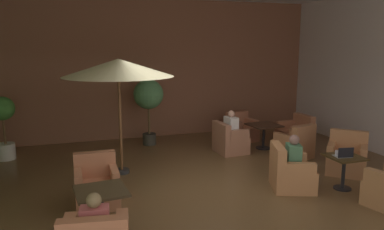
{
  "coord_description": "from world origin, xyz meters",
  "views": [
    {
      "loc": [
        -2.36,
        -6.6,
        2.74
      ],
      "look_at": [
        0.0,
        0.44,
        1.35
      ],
      "focal_mm": 34.86,
      "sensor_mm": 36.0,
      "label": 1
    }
  ],
  "objects_px": {
    "patron_blue_shirt": "(294,153)",
    "patron_by_window": "(95,219)",
    "potted_tree_left_corner": "(3,121)",
    "cafe_table_front_right": "(101,198)",
    "armchair_mid_center_west": "(241,130)",
    "open_laptop": "(344,155)",
    "armchair_mid_center_south": "(296,134)",
    "armchair_front_right_east": "(97,186)",
    "cafe_table_front_left": "(344,164)",
    "patron_with_friend": "(231,125)",
    "armchair_mid_center_north": "(230,141)",
    "cafe_table_mid_center": "(264,130)",
    "patio_umbrella_tall_red": "(118,68)",
    "iced_drink_cup": "(337,153)",
    "potted_tree_mid_left": "(148,98)",
    "armchair_front_left_north": "(347,158)",
    "armchair_mid_center_east": "(295,145)",
    "armchair_front_left_east": "(290,173)"
  },
  "relations": [
    {
      "from": "cafe_table_mid_center",
      "to": "patron_by_window",
      "type": "xyz_separation_m",
      "value": [
        -4.7,
        -4.28,
        0.17
      ]
    },
    {
      "from": "cafe_table_front_right",
      "to": "patio_umbrella_tall_red",
      "type": "distance_m",
      "value": 3.13
    },
    {
      "from": "patron_blue_shirt",
      "to": "patron_with_friend",
      "type": "bearing_deg",
      "value": 92.26
    },
    {
      "from": "patron_blue_shirt",
      "to": "patron_with_friend",
      "type": "relative_size",
      "value": 0.94
    },
    {
      "from": "armchair_mid_center_north",
      "to": "patron_blue_shirt",
      "type": "distance_m",
      "value": 2.68
    },
    {
      "from": "patio_umbrella_tall_red",
      "to": "cafe_table_mid_center",
      "type": "bearing_deg",
      "value": 11.09
    },
    {
      "from": "cafe_table_front_left",
      "to": "armchair_front_right_east",
      "type": "distance_m",
      "value": 4.64
    },
    {
      "from": "cafe_table_front_right",
      "to": "patron_with_friend",
      "type": "height_order",
      "value": "patron_with_friend"
    },
    {
      "from": "patio_umbrella_tall_red",
      "to": "patron_with_friend",
      "type": "height_order",
      "value": "patio_umbrella_tall_red"
    },
    {
      "from": "armchair_mid_center_east",
      "to": "patron_by_window",
      "type": "distance_m",
      "value": 6.01
    },
    {
      "from": "potted_tree_mid_left",
      "to": "open_laptop",
      "type": "distance_m",
      "value": 5.3
    },
    {
      "from": "patron_blue_shirt",
      "to": "patron_by_window",
      "type": "distance_m",
      "value": 4.12
    },
    {
      "from": "armchair_mid_center_south",
      "to": "armchair_front_right_east",
      "type": "bearing_deg",
      "value": -157.73
    },
    {
      "from": "armchair_mid_center_east",
      "to": "patron_blue_shirt",
      "type": "xyz_separation_m",
      "value": [
        -1.2,
        -1.72,
        0.4
      ]
    },
    {
      "from": "patron_with_friend",
      "to": "armchair_mid_center_west",
      "type": "bearing_deg",
      "value": 52.4
    },
    {
      "from": "cafe_table_mid_center",
      "to": "patron_with_friend",
      "type": "distance_m",
      "value": 1.01
    },
    {
      "from": "armchair_front_right_east",
      "to": "patron_blue_shirt",
      "type": "bearing_deg",
      "value": -7.45
    },
    {
      "from": "armchair_mid_center_west",
      "to": "iced_drink_cup",
      "type": "relative_size",
      "value": 7.66
    },
    {
      "from": "armchair_front_left_north",
      "to": "armchair_mid_center_east",
      "type": "bearing_deg",
      "value": 107.72
    },
    {
      "from": "armchair_front_left_north",
      "to": "armchair_mid_center_west",
      "type": "bearing_deg",
      "value": 105.01
    },
    {
      "from": "armchair_front_right_east",
      "to": "open_laptop",
      "type": "relative_size",
      "value": 2.53
    },
    {
      "from": "patio_umbrella_tall_red",
      "to": "iced_drink_cup",
      "type": "distance_m",
      "value": 4.66
    },
    {
      "from": "cafe_table_mid_center",
      "to": "iced_drink_cup",
      "type": "distance_m",
      "value": 3.0
    },
    {
      "from": "armchair_front_left_north",
      "to": "armchair_mid_center_west",
      "type": "relative_size",
      "value": 1.27
    },
    {
      "from": "armchair_front_left_east",
      "to": "iced_drink_cup",
      "type": "bearing_deg",
      "value": -19.62
    },
    {
      "from": "armchair_front_right_east",
      "to": "armchair_front_left_north",
      "type": "bearing_deg",
      "value": -0.88
    },
    {
      "from": "cafe_table_front_right",
      "to": "armchair_mid_center_south",
      "type": "height_order",
      "value": "armchair_mid_center_south"
    },
    {
      "from": "cafe_table_front_right",
      "to": "potted_tree_mid_left",
      "type": "relative_size",
      "value": 0.43
    },
    {
      "from": "armchair_front_left_north",
      "to": "armchair_mid_center_west",
      "type": "distance_m",
      "value": 3.45
    },
    {
      "from": "armchair_mid_center_north",
      "to": "patio_umbrella_tall_red",
      "type": "bearing_deg",
      "value": -166.33
    },
    {
      "from": "potted_tree_mid_left",
      "to": "armchair_front_left_north",
      "type": "bearing_deg",
      "value": -45.94
    },
    {
      "from": "armchair_mid_center_north",
      "to": "armchair_front_left_east",
      "type": "bearing_deg",
      "value": -87.86
    },
    {
      "from": "armchair_mid_center_west",
      "to": "open_laptop",
      "type": "distance_m",
      "value": 4.13
    },
    {
      "from": "armchair_front_left_north",
      "to": "patron_by_window",
      "type": "bearing_deg",
      "value": -160.08
    },
    {
      "from": "armchair_front_left_north",
      "to": "potted_tree_left_corner",
      "type": "relative_size",
      "value": 0.69
    },
    {
      "from": "cafe_table_front_right",
      "to": "open_laptop",
      "type": "relative_size",
      "value": 2.32
    },
    {
      "from": "potted_tree_mid_left",
      "to": "patron_with_friend",
      "type": "xyz_separation_m",
      "value": [
        1.84,
        -1.43,
        -0.61
      ]
    },
    {
      "from": "armchair_front_left_north",
      "to": "potted_tree_left_corner",
      "type": "xyz_separation_m",
      "value": [
        -7.16,
        3.44,
        0.64
      ]
    },
    {
      "from": "armchair_mid_center_east",
      "to": "patron_by_window",
      "type": "bearing_deg",
      "value": -146.69
    },
    {
      "from": "cafe_table_front_right",
      "to": "cafe_table_mid_center",
      "type": "bearing_deg",
      "value": 35.91
    },
    {
      "from": "potted_tree_left_corner",
      "to": "cafe_table_front_right",
      "type": "bearing_deg",
      "value": -66.9
    },
    {
      "from": "armchair_front_left_east",
      "to": "potted_tree_left_corner",
      "type": "xyz_separation_m",
      "value": [
        -5.49,
        3.82,
        0.65
      ]
    },
    {
      "from": "armchair_mid_center_north",
      "to": "iced_drink_cup",
      "type": "relative_size",
      "value": 7.55
    },
    {
      "from": "armchair_front_right_east",
      "to": "cafe_table_front_left",
      "type": "bearing_deg",
      "value": -10.06
    },
    {
      "from": "armchair_mid_center_north",
      "to": "cafe_table_mid_center",
      "type": "bearing_deg",
      "value": 3.64
    },
    {
      "from": "armchair_mid_center_east",
      "to": "patron_with_friend",
      "type": "bearing_deg",
      "value": 144.65
    },
    {
      "from": "armchair_mid_center_south",
      "to": "armchair_mid_center_west",
      "type": "bearing_deg",
      "value": 140.82
    },
    {
      "from": "armchair_mid_center_south",
      "to": "potted_tree_mid_left",
      "type": "distance_m",
      "value": 4.21
    },
    {
      "from": "armchair_front_right_east",
      "to": "potted_tree_mid_left",
      "type": "xyz_separation_m",
      "value": [
        1.71,
        3.6,
        1.01
      ]
    },
    {
      "from": "patron_blue_shirt",
      "to": "open_laptop",
      "type": "height_order",
      "value": "patron_blue_shirt"
    }
  ]
}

